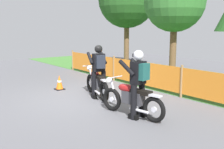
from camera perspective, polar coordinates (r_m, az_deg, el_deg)
name	(u,v)px	position (r m, az deg, el deg)	size (l,w,h in m)	color
ground	(86,98)	(8.90, -5.39, -4.87)	(24.00, 24.00, 0.02)	#5B5B60
grass_verge	(188,80)	(12.32, 15.56, -1.03)	(24.00, 5.37, 0.01)	#427A33
barrier_fence	(143,73)	(10.26, 6.44, 0.21)	(10.82, 0.08, 1.05)	olive
tree_near_left	(175,2)	(11.95, 12.85, 14.45)	(2.52, 2.52, 4.54)	brown
motorcycle_lead	(97,82)	(8.94, -3.21, -1.66)	(1.98, 0.77, 0.95)	black
motorcycle_trailing	(131,98)	(6.97, 3.98, -4.97)	(1.98, 0.62, 0.94)	black
rider_lead	(99,69)	(8.65, -2.76, 1.25)	(0.75, 0.65, 1.69)	black
rider_trailing	(138,80)	(6.74, 5.47, -1.21)	(0.73, 0.62, 1.69)	black
traffic_cone	(59,83)	(10.14, -10.83, -1.64)	(0.32, 0.32, 0.53)	black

